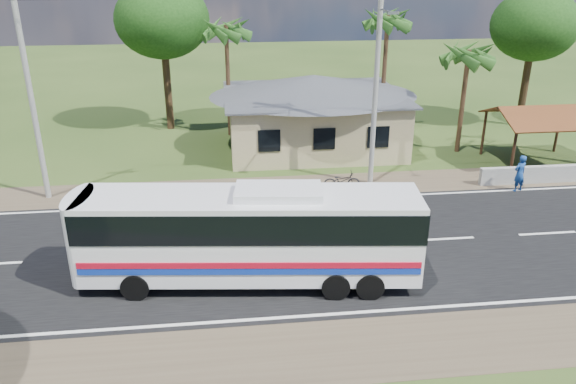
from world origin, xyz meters
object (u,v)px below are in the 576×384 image
object	(u,v)px
coach_bus	(251,229)
person	(520,173)
waiting_shed	(541,116)
motorcycle	(342,181)

from	to	relation	value
coach_bus	person	xyz separation A→B (m)	(13.63, 6.97, -1.14)
person	coach_bus	bearing A→B (deg)	7.89
waiting_shed	coach_bus	bearing A→B (deg)	-146.85
coach_bus	motorcycle	size ratio (longest dim) A/B	6.57
person	waiting_shed	bearing A→B (deg)	-146.65
motorcycle	person	world-z (taller)	person
coach_bus	waiting_shed	bearing A→B (deg)	39.49
waiting_shed	motorcycle	xyz separation A→B (m)	(-11.64, -2.66, -2.25)
coach_bus	motorcycle	bearing A→B (deg)	65.16
person	motorcycle	bearing A→B (deg)	-27.13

